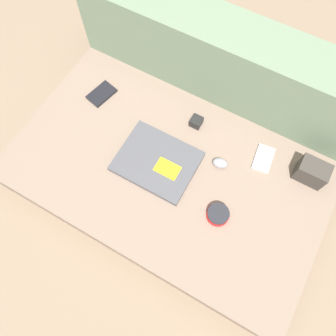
{
  "coord_description": "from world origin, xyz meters",
  "views": [
    {
      "loc": [
        0.23,
        -0.4,
        1.28
      ],
      "look_at": [
        0.0,
        0.0,
        0.16
      ],
      "focal_mm": 35.0,
      "sensor_mm": 36.0,
      "label": 1
    }
  ],
  "objects_px": {
    "laptop": "(157,161)",
    "phone_silver": "(102,94)",
    "computer_mouse": "(220,163)",
    "charger_brick": "(196,121)",
    "camera_pouch": "(312,172)",
    "speaker_puck": "(218,214)",
    "phone_black": "(263,158)"
  },
  "relations": [
    {
      "from": "phone_silver",
      "to": "computer_mouse",
      "type": "bearing_deg",
      "value": 8.42
    },
    {
      "from": "speaker_puck",
      "to": "charger_brick",
      "type": "bearing_deg",
      "value": 129.39
    },
    {
      "from": "computer_mouse",
      "to": "camera_pouch",
      "type": "relative_size",
      "value": 0.6
    },
    {
      "from": "computer_mouse",
      "to": "phone_silver",
      "type": "distance_m",
      "value": 0.57
    },
    {
      "from": "phone_silver",
      "to": "camera_pouch",
      "type": "bearing_deg",
      "value": 17.87
    },
    {
      "from": "laptop",
      "to": "phone_black",
      "type": "bearing_deg",
      "value": 31.15
    },
    {
      "from": "charger_brick",
      "to": "camera_pouch",
      "type": "bearing_deg",
      "value": 0.56
    },
    {
      "from": "speaker_puck",
      "to": "charger_brick",
      "type": "relative_size",
      "value": 1.81
    },
    {
      "from": "laptop",
      "to": "camera_pouch",
      "type": "height_order",
      "value": "camera_pouch"
    },
    {
      "from": "phone_silver",
      "to": "charger_brick",
      "type": "xyz_separation_m",
      "value": [
        0.4,
        0.07,
        0.01
      ]
    },
    {
      "from": "speaker_puck",
      "to": "camera_pouch",
      "type": "relative_size",
      "value": 0.76
    },
    {
      "from": "speaker_puck",
      "to": "phone_black",
      "type": "distance_m",
      "value": 0.29
    },
    {
      "from": "speaker_puck",
      "to": "camera_pouch",
      "type": "xyz_separation_m",
      "value": [
        0.23,
        0.3,
        0.03
      ]
    },
    {
      "from": "phone_black",
      "to": "camera_pouch",
      "type": "height_order",
      "value": "camera_pouch"
    },
    {
      "from": "phone_silver",
      "to": "camera_pouch",
      "type": "relative_size",
      "value": 1.19
    },
    {
      "from": "phone_black",
      "to": "camera_pouch",
      "type": "xyz_separation_m",
      "value": [
        0.17,
        0.02,
        0.04
      ]
    },
    {
      "from": "laptop",
      "to": "phone_silver",
      "type": "distance_m",
      "value": 0.39
    },
    {
      "from": "speaker_puck",
      "to": "charger_brick",
      "type": "xyz_separation_m",
      "value": [
        -0.24,
        0.29,
        0.0
      ]
    },
    {
      "from": "computer_mouse",
      "to": "phone_silver",
      "type": "xyz_separation_m",
      "value": [
        -0.57,
        0.05,
        -0.01
      ]
    },
    {
      "from": "phone_black",
      "to": "charger_brick",
      "type": "height_order",
      "value": "charger_brick"
    },
    {
      "from": "speaker_puck",
      "to": "phone_silver",
      "type": "xyz_separation_m",
      "value": [
        -0.64,
        0.23,
        -0.01
      ]
    },
    {
      "from": "camera_pouch",
      "to": "charger_brick",
      "type": "xyz_separation_m",
      "value": [
        -0.47,
        -0.0,
        -0.03
      ]
    },
    {
      "from": "laptop",
      "to": "computer_mouse",
      "type": "bearing_deg",
      "value": 26.69
    },
    {
      "from": "computer_mouse",
      "to": "speaker_puck",
      "type": "bearing_deg",
      "value": -79.55
    },
    {
      "from": "phone_silver",
      "to": "charger_brick",
      "type": "distance_m",
      "value": 0.41
    },
    {
      "from": "computer_mouse",
      "to": "charger_brick",
      "type": "height_order",
      "value": "same"
    },
    {
      "from": "phone_silver",
      "to": "speaker_puck",
      "type": "bearing_deg",
      "value": -6.25
    },
    {
      "from": "camera_pouch",
      "to": "phone_black",
      "type": "bearing_deg",
      "value": -175.0
    },
    {
      "from": "laptop",
      "to": "camera_pouch",
      "type": "distance_m",
      "value": 0.56
    },
    {
      "from": "computer_mouse",
      "to": "phone_black",
      "type": "xyz_separation_m",
      "value": [
        0.13,
        0.1,
        -0.01
      ]
    },
    {
      "from": "computer_mouse",
      "to": "charger_brick",
      "type": "xyz_separation_m",
      "value": [
        -0.16,
        0.11,
        -0.0
      ]
    },
    {
      "from": "phone_silver",
      "to": "phone_black",
      "type": "xyz_separation_m",
      "value": [
        0.7,
        0.06,
        -0.0
      ]
    }
  ]
}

